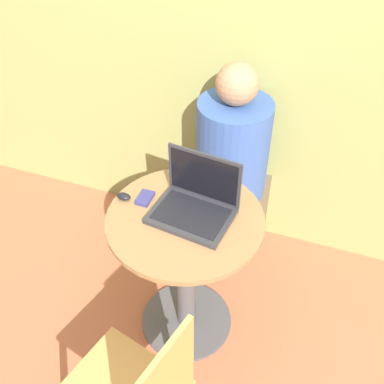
% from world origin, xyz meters
% --- Properties ---
extents(ground_plane, '(12.00, 12.00, 0.00)m').
position_xyz_m(ground_plane, '(0.00, 0.00, 0.00)').
color(ground_plane, '#B26042').
extents(back_wall, '(7.00, 0.05, 2.60)m').
position_xyz_m(back_wall, '(0.00, 0.79, 1.30)').
color(back_wall, '#939956').
rests_on(back_wall, ground_plane).
extents(round_table, '(0.65, 0.65, 0.75)m').
position_xyz_m(round_table, '(0.00, 0.00, 0.49)').
color(round_table, '#4C4C51').
rests_on(round_table, ground_plane).
extents(laptop, '(0.35, 0.28, 0.25)m').
position_xyz_m(laptop, '(0.03, 0.05, 0.80)').
color(laptop, '#2D2D33').
rests_on(laptop, round_table).
extents(cell_phone, '(0.06, 0.09, 0.02)m').
position_xyz_m(cell_phone, '(-0.20, 0.04, 0.76)').
color(cell_phone, navy).
rests_on(cell_phone, round_table).
extents(computer_mouse, '(0.06, 0.04, 0.03)m').
position_xyz_m(computer_mouse, '(-0.28, 0.02, 0.77)').
color(computer_mouse, black).
rests_on(computer_mouse, round_table).
extents(person_seated, '(0.40, 0.58, 1.17)m').
position_xyz_m(person_seated, '(0.05, 0.65, 0.48)').
color(person_seated, brown).
rests_on(person_seated, ground_plane).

